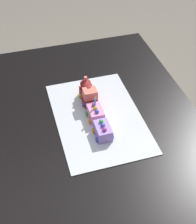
{
  "coord_description": "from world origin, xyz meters",
  "views": [
    {
      "loc": [
        1.07,
        -0.3,
        1.82
      ],
      "look_at": [
        -0.01,
        0.02,
        0.77
      ],
      "focal_mm": 52.44,
      "sensor_mm": 36.0,
      "label": 1
    }
  ],
  "objects_px": {
    "cake_locomotive": "(88,93)",
    "dining_table": "(95,135)",
    "cake_car_gondola_bubblegum": "(95,113)",
    "cake_car_flatbed_lavender": "(103,131)",
    "birthday_candle": "(95,101)"
  },
  "relations": [
    {
      "from": "cake_locomotive",
      "to": "dining_table",
      "type": "bearing_deg",
      "value": -2.69
    },
    {
      "from": "cake_car_gondola_bubblegum",
      "to": "cake_car_flatbed_lavender",
      "type": "height_order",
      "value": "same"
    },
    {
      "from": "dining_table",
      "to": "cake_car_flatbed_lavender",
      "type": "bearing_deg",
      "value": 3.19
    },
    {
      "from": "birthday_candle",
      "to": "cake_locomotive",
      "type": "bearing_deg",
      "value": -180.0
    },
    {
      "from": "cake_locomotive",
      "to": "birthday_candle",
      "type": "relative_size",
      "value": 2.62
    },
    {
      "from": "cake_locomotive",
      "to": "cake_car_flatbed_lavender",
      "type": "height_order",
      "value": "cake_locomotive"
    },
    {
      "from": "cake_car_flatbed_lavender",
      "to": "cake_locomotive",
      "type": "bearing_deg",
      "value": -180.0
    },
    {
      "from": "dining_table",
      "to": "birthday_candle",
      "type": "xyz_separation_m",
      "value": [
        -0.01,
        0.01,
        0.21
      ]
    },
    {
      "from": "dining_table",
      "to": "cake_locomotive",
      "type": "distance_m",
      "value": 0.21
    },
    {
      "from": "cake_locomotive",
      "to": "birthday_candle",
      "type": "distance_m",
      "value": 0.13
    },
    {
      "from": "cake_car_flatbed_lavender",
      "to": "birthday_candle",
      "type": "bearing_deg",
      "value": 180.0
    },
    {
      "from": "dining_table",
      "to": "cake_car_flatbed_lavender",
      "type": "xyz_separation_m",
      "value": [
        0.11,
        0.01,
        0.14
      ]
    },
    {
      "from": "dining_table",
      "to": "birthday_candle",
      "type": "distance_m",
      "value": 0.21
    },
    {
      "from": "cake_locomotive",
      "to": "birthday_candle",
      "type": "xyz_separation_m",
      "value": [
        0.12,
        0.0,
        0.05
      ]
    },
    {
      "from": "cake_car_gondola_bubblegum",
      "to": "cake_car_flatbed_lavender",
      "type": "distance_m",
      "value": 0.12
    }
  ]
}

